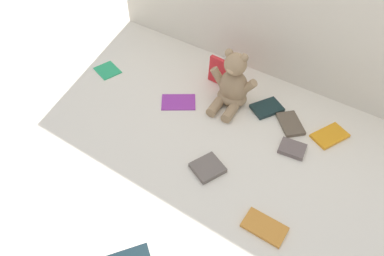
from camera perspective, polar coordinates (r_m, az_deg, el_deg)
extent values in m
plane|color=silver|center=(1.41, 2.30, -0.31)|extent=(3.20, 3.20, 0.00)
ellipsoid|color=#9E7F5B|center=(1.49, 6.39, 6.47)|extent=(0.13, 0.10, 0.16)
ellipsoid|color=#9E7F5B|center=(1.52, 6.16, 4.92)|extent=(0.13, 0.11, 0.06)
sphere|color=#9E7F5B|center=(1.41, 6.70, 9.92)|extent=(0.09, 0.09, 0.09)
ellipsoid|color=tan|center=(1.39, 6.10, 9.00)|extent=(0.04, 0.03, 0.03)
sphere|color=#9E7F5B|center=(1.41, 5.82, 11.58)|extent=(0.04, 0.04, 0.03)
sphere|color=#9E7F5B|center=(1.39, 8.15, 10.80)|extent=(0.04, 0.04, 0.03)
cylinder|color=#9E7F5B|center=(1.48, 4.13, 7.99)|extent=(0.07, 0.04, 0.08)
cylinder|color=#9E7F5B|center=(1.45, 8.72, 6.33)|extent=(0.07, 0.04, 0.08)
cylinder|color=#9E7F5B|center=(1.48, 3.65, 3.32)|extent=(0.05, 0.09, 0.04)
cylinder|color=#9E7F5B|center=(1.46, 5.95, 2.43)|extent=(0.05, 0.09, 0.04)
cube|color=#14292A|center=(1.52, 11.62, 3.08)|extent=(0.13, 0.14, 0.02)
cube|color=purple|center=(1.52, -2.13, 4.13)|extent=(0.17, 0.16, 0.01)
cube|color=red|center=(1.59, 4.25, 8.84)|extent=(0.10, 0.03, 0.12)
cube|color=#28A565|center=(1.72, -13.07, 8.83)|extent=(0.13, 0.12, 0.01)
cube|color=brown|center=(1.48, 15.13, 0.64)|extent=(0.14, 0.14, 0.01)
cube|color=orange|center=(1.48, 20.73, -1.15)|extent=(0.13, 0.15, 0.01)
cube|color=#635551|center=(1.39, 15.40, -3.13)|extent=(0.10, 0.09, 0.02)
cube|color=#655951|center=(1.29, 2.47, -6.22)|extent=(0.13, 0.13, 0.02)
cube|color=orange|center=(1.19, 11.26, -14.94)|extent=(0.13, 0.08, 0.01)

